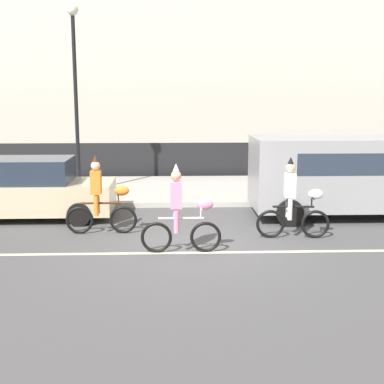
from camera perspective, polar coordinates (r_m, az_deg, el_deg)
The scene contains 11 objects.
ground_plane at distance 11.96m, azimuth 0.12°, elevation -5.79°, with size 80.00×80.00×0.00m, color #4C4C4F.
road_centre_line at distance 11.48m, azimuth 0.21°, elevation -6.48°, with size 36.00×0.14×0.01m, color beige.
sidewalk_curb at distance 18.27m, azimuth -0.67°, elevation 0.25°, with size 60.00×5.00×0.15m, color #ADAAA3.
fence_line at distance 21.03m, azimuth -0.88°, elevation 3.37°, with size 40.00×0.08×1.40m, color black.
building_backdrop at distance 29.73m, azimuth 5.70°, elevation 11.62°, with size 28.00×8.00×7.75m, color beige.
parade_cyclist_orange at distance 12.99m, azimuth -9.64°, elevation -0.78°, with size 1.72×0.50×1.92m.
parade_cyclist_pink at distance 11.30m, azimuth -1.11°, elevation -2.37°, with size 1.72×0.50×1.92m.
parade_cyclist_zebra at distance 12.64m, azimuth 10.84°, elevation -1.15°, with size 1.72×0.50×1.92m.
parked_van_grey at distance 15.08m, azimuth 16.27°, elevation 2.22°, with size 5.00×2.22×2.18m.
parked_car_beige at distance 14.94m, azimuth -16.39°, elevation 0.19°, with size 4.10×1.92×1.64m.
street_lamp_post at distance 17.41m, azimuth -12.39°, elevation 12.43°, with size 0.36×0.36×5.86m.
Camera 1 is at (-0.45, -11.45, 3.41)m, focal length 50.00 mm.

